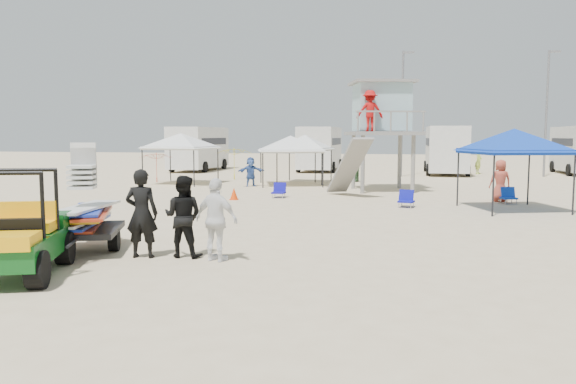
% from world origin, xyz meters
% --- Properties ---
extents(ground, '(140.00, 140.00, 0.00)m').
position_xyz_m(ground, '(0.00, 0.00, 0.00)').
color(ground, beige).
rests_on(ground, ground).
extents(utility_cart, '(2.10, 2.90, 1.99)m').
position_xyz_m(utility_cart, '(-3.85, -1.01, 0.92)').
color(utility_cart, '#0B4B15').
rests_on(utility_cart, ground).
extents(surf_trailer, '(1.98, 2.70, 2.18)m').
position_xyz_m(surf_trailer, '(-3.85, 1.33, 0.89)').
color(surf_trailer, black).
rests_on(surf_trailer, ground).
extents(man_left, '(0.76, 0.55, 1.94)m').
position_xyz_m(man_left, '(-2.33, 1.03, 0.97)').
color(man_left, black).
rests_on(man_left, ground).
extents(man_mid, '(0.88, 0.69, 1.79)m').
position_xyz_m(man_mid, '(-1.48, 1.28, 0.89)').
color(man_mid, black).
rests_on(man_mid, ground).
extents(man_right, '(1.12, 0.71, 1.77)m').
position_xyz_m(man_right, '(-0.63, 1.03, 0.88)').
color(man_right, white).
rests_on(man_right, ground).
extents(lifeguard_tower, '(3.92, 3.92, 5.10)m').
position_xyz_m(lifeguard_tower, '(2.07, 17.18, 3.80)').
color(lifeguard_tower, gray).
rests_on(lifeguard_tower, ground).
extents(canopy_blue, '(3.76, 3.76, 3.29)m').
position_xyz_m(canopy_blue, '(6.98, 10.91, 2.74)').
color(canopy_blue, black).
rests_on(canopy_blue, ground).
extents(canopy_white_a, '(4.01, 4.01, 3.04)m').
position_xyz_m(canopy_white_a, '(-2.75, 19.25, 2.49)').
color(canopy_white_a, black).
rests_on(canopy_white_a, ground).
extents(canopy_white_b, '(3.45, 3.45, 3.17)m').
position_xyz_m(canopy_white_b, '(-8.76, 18.78, 2.62)').
color(canopy_white_b, black).
rests_on(canopy_white_b, ground).
extents(canopy_white_c, '(2.85, 2.85, 3.09)m').
position_xyz_m(canopy_white_c, '(-2.26, 20.85, 2.54)').
color(canopy_white_c, black).
rests_on(canopy_white_c, ground).
extents(umbrella_a, '(2.39, 2.41, 1.71)m').
position_xyz_m(umbrella_a, '(-10.51, 19.31, 0.86)').
color(umbrella_a, red).
rests_on(umbrella_a, ground).
extents(umbrella_b, '(2.87, 2.89, 1.94)m').
position_xyz_m(umbrella_b, '(-6.78, 22.15, 0.97)').
color(umbrella_b, yellow).
rests_on(umbrella_b, ground).
extents(cone_near, '(0.34, 0.34, 0.50)m').
position_xyz_m(cone_near, '(-6.80, 6.63, 0.25)').
color(cone_near, '#FF5308').
rests_on(cone_near, ground).
extents(cone_far, '(0.34, 0.34, 0.50)m').
position_xyz_m(cone_far, '(-3.66, 12.00, 0.25)').
color(cone_far, '#EC3C07').
rests_on(cone_far, ground).
extents(beach_chair_a, '(0.56, 0.60, 0.64)m').
position_xyz_m(beach_chair_a, '(-2.01, 13.19, 0.31)').
color(beach_chair_a, '#110E99').
rests_on(beach_chair_a, ground).
extents(beach_chair_b, '(0.65, 0.71, 0.64)m').
position_xyz_m(beach_chair_b, '(7.22, 12.99, 0.31)').
color(beach_chair_b, '#103FB7').
rests_on(beach_chair_b, ground).
extents(beach_chair_c, '(0.65, 0.70, 0.64)m').
position_xyz_m(beach_chair_c, '(3.31, 11.00, 0.31)').
color(beach_chair_c, '#0E1199').
rests_on(beach_chair_c, ground).
extents(rv_far_left, '(2.64, 6.80, 3.25)m').
position_xyz_m(rv_far_left, '(-12.00, 29.99, 1.80)').
color(rv_far_left, silver).
rests_on(rv_far_left, ground).
extents(rv_mid_left, '(2.65, 6.50, 3.25)m').
position_xyz_m(rv_mid_left, '(-3.00, 31.49, 1.80)').
color(rv_mid_left, silver).
rests_on(rv_mid_left, ground).
extents(rv_mid_right, '(2.64, 7.00, 3.25)m').
position_xyz_m(rv_mid_right, '(6.00, 29.99, 1.80)').
color(rv_mid_right, silver).
rests_on(rv_mid_right, ground).
extents(light_pole_left, '(0.14, 0.14, 8.00)m').
position_xyz_m(light_pole_left, '(3.00, 27.00, 4.00)').
color(light_pole_left, slate).
rests_on(light_pole_left, ground).
extents(light_pole_right, '(0.14, 0.14, 8.00)m').
position_xyz_m(light_pole_right, '(12.00, 28.50, 4.00)').
color(light_pole_right, slate).
rests_on(light_pole_right, ground).
extents(distant_beachgoers, '(13.87, 17.54, 1.83)m').
position_xyz_m(distant_beachgoers, '(1.71, 20.20, 0.84)').
color(distant_beachgoers, '#457449').
rests_on(distant_beachgoers, ground).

